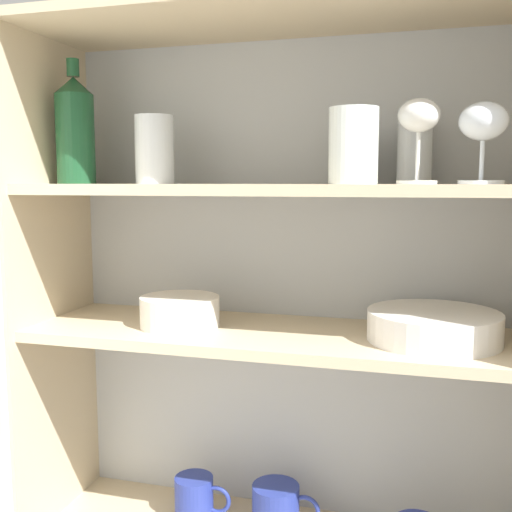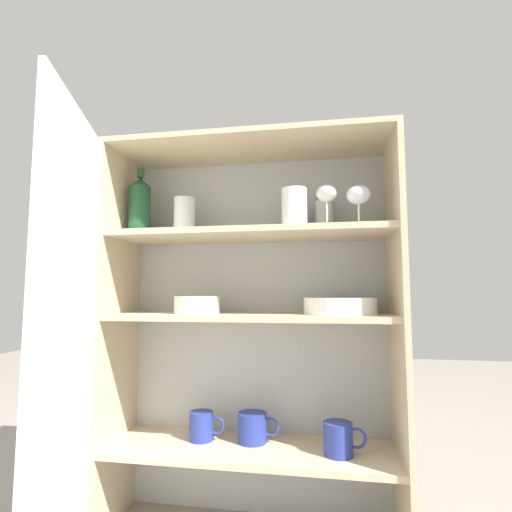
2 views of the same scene
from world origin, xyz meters
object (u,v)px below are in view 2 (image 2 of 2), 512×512
(plate_stack_white, at_px, (340,306))
(coffee_mug_primary, at_px, (339,439))
(mixing_bowl_large, at_px, (197,304))
(wine_bottle, at_px, (140,206))

(plate_stack_white, height_order, coffee_mug_primary, plate_stack_white)
(plate_stack_white, xyz_separation_m, mixing_bowl_large, (-0.48, -0.02, 0.01))
(coffee_mug_primary, bearing_deg, plate_stack_white, 66.25)
(plate_stack_white, distance_m, mixing_bowl_large, 0.48)
(wine_bottle, height_order, coffee_mug_primary, wine_bottle)
(plate_stack_white, distance_m, coffee_mug_primary, 0.41)
(wine_bottle, xyz_separation_m, mixing_bowl_large, (0.23, -0.01, -0.36))
(wine_bottle, height_order, plate_stack_white, wine_bottle)
(wine_bottle, bearing_deg, mixing_bowl_large, -3.16)
(wine_bottle, distance_m, mixing_bowl_large, 0.42)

